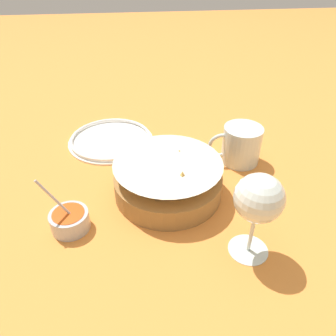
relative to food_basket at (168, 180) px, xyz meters
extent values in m
plane|color=orange|center=(-0.03, 0.01, -0.04)|extent=(4.00, 4.00, 0.00)
cylinder|color=olive|center=(0.00, 0.00, -0.01)|extent=(0.23, 0.23, 0.05)
cone|color=#EDE5C6|center=(0.00, 0.00, 0.01)|extent=(0.23, 0.23, 0.08)
cylinder|color=#3D842D|center=(0.00, 0.00, -0.01)|extent=(0.18, 0.18, 0.01)
pyramid|color=gold|center=(0.05, 0.00, 0.02)|extent=(0.08, 0.07, 0.05)
pyramid|color=gold|center=(-0.02, 0.05, 0.03)|extent=(0.06, 0.07, 0.06)
pyramid|color=gold|center=(-0.03, -0.04, 0.02)|extent=(0.08, 0.09, 0.05)
cylinder|color=#B7B7BC|center=(0.20, 0.08, -0.02)|extent=(0.08, 0.08, 0.04)
cylinder|color=#CC4C14|center=(0.20, 0.08, -0.01)|extent=(0.06, 0.06, 0.03)
cylinder|color=#B7B7BC|center=(0.21, 0.08, 0.03)|extent=(0.06, 0.01, 0.11)
cylinder|color=silver|center=(-0.13, 0.18, -0.04)|extent=(0.07, 0.07, 0.00)
cylinder|color=silver|center=(-0.13, 0.18, 0.01)|extent=(0.01, 0.01, 0.09)
sphere|color=silver|center=(-0.13, 0.18, 0.09)|extent=(0.08, 0.08, 0.08)
sphere|color=beige|center=(-0.13, 0.18, 0.08)|extent=(0.06, 0.06, 0.06)
cylinder|color=silver|center=(-0.19, -0.10, 0.01)|extent=(0.09, 0.09, 0.09)
cylinder|color=gold|center=(-0.19, -0.10, 0.00)|extent=(0.08, 0.08, 0.07)
torus|color=silver|center=(-0.14, -0.10, 0.01)|extent=(0.07, 0.01, 0.07)
cylinder|color=white|center=(0.13, -0.24, -0.03)|extent=(0.23, 0.23, 0.01)
torus|color=white|center=(0.13, -0.24, -0.03)|extent=(0.22, 0.22, 0.01)
camera|label=1|loc=(0.06, 0.55, 0.44)|focal=35.00mm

